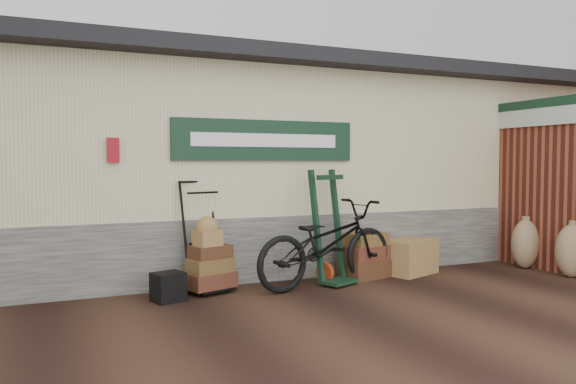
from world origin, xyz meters
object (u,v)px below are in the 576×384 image
object	(u,v)px
suitcase_stack	(364,255)
black_trunk	(168,287)
wicker_hamper	(410,257)
bicycle	(327,239)
green_barrow	(330,227)
porter_trolley	(203,235)

from	to	relation	value
suitcase_stack	black_trunk	world-z (taller)	suitcase_stack
wicker_hamper	bicycle	world-z (taller)	bicycle
suitcase_stack	bicycle	size ratio (longest dim) A/B	0.34
suitcase_stack	green_barrow	bearing A→B (deg)	-166.47
wicker_hamper	black_trunk	world-z (taller)	wicker_hamper
porter_trolley	green_barrow	bearing A→B (deg)	-26.94
green_barrow	suitcase_stack	distance (m)	0.80
wicker_hamper	black_trunk	size ratio (longest dim) A/B	2.27
porter_trolley	wicker_hamper	xyz separation A→B (m)	(3.09, -0.16, -0.47)
porter_trolley	green_barrow	size ratio (longest dim) A/B	0.93
porter_trolley	bicycle	world-z (taller)	porter_trolley
porter_trolley	wicker_hamper	world-z (taller)	porter_trolley
wicker_hamper	suitcase_stack	bearing A→B (deg)	177.34
wicker_hamper	black_trunk	xyz separation A→B (m)	(-3.63, -0.21, -0.08)
green_barrow	bicycle	bearing A→B (deg)	-154.19
green_barrow	black_trunk	xyz separation A→B (m)	(-2.22, -0.09, -0.60)
suitcase_stack	wicker_hamper	bearing A→B (deg)	-2.66
porter_trolley	bicycle	distance (m)	1.63
porter_trolley	bicycle	size ratio (longest dim) A/B	0.66
suitcase_stack	black_trunk	size ratio (longest dim) A/B	2.13
porter_trolley	suitcase_stack	world-z (taller)	porter_trolley
bicycle	suitcase_stack	bearing A→B (deg)	-80.32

